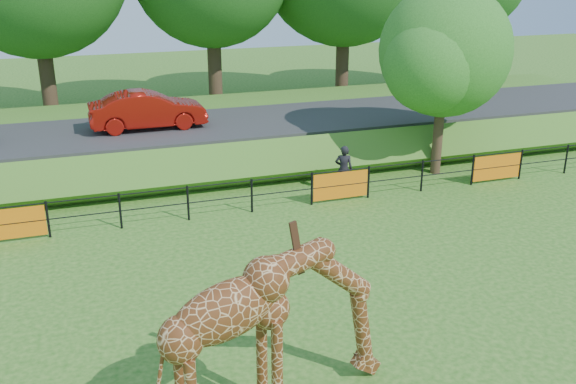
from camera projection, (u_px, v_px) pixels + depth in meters
name	position (u px, v px, depth m)	size (l,w,h in m)	color
ground	(358.00, 352.00, 13.05)	(90.00, 90.00, 0.00)	#255D17
giraffe	(276.00, 332.00, 10.89)	(4.39, 0.81, 3.13)	#5B2C12
perimeter_fence	(252.00, 196.00, 19.97)	(28.07, 0.10, 1.10)	black
embankment	(203.00, 133.00, 26.60)	(40.00, 9.00, 1.30)	#255D17
road	(210.00, 125.00, 25.02)	(40.00, 5.00, 0.12)	#2A2A2D
car_red	(148.00, 110.00, 24.08)	(1.50, 4.30, 1.42)	#9F130B
visitor	(344.00, 169.00, 21.58)	(0.60, 0.39, 1.64)	black
tree_east	(446.00, 56.00, 22.40)	(5.40, 4.71, 6.76)	#362518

